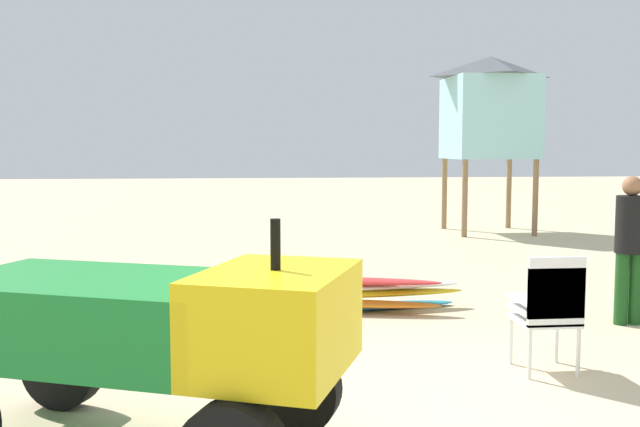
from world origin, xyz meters
TOP-DOWN VIEW (x-y plane):
  - utility_cart at (-1.54, -0.25)m, footprint 2.81×2.07m
  - stacked_plastic_chairs at (1.57, 1.01)m, footprint 0.48×0.48m
  - surfboard_pile at (0.39, 3.52)m, footprint 2.45×0.85m
  - lifeguard_near_left at (3.15, 2.58)m, footprint 0.32×0.32m
  - lifeguard_tower at (4.49, 10.95)m, footprint 1.98×1.98m

SIDE VIEW (x-z plane):
  - surfboard_pile at x=0.39m, z-range 0.00..0.40m
  - stacked_plastic_chairs at x=1.57m, z-range 0.09..1.11m
  - utility_cart at x=-1.54m, z-range 0.03..1.53m
  - lifeguard_near_left at x=3.15m, z-range 0.11..1.72m
  - lifeguard_tower at x=4.49m, z-range 0.84..4.74m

